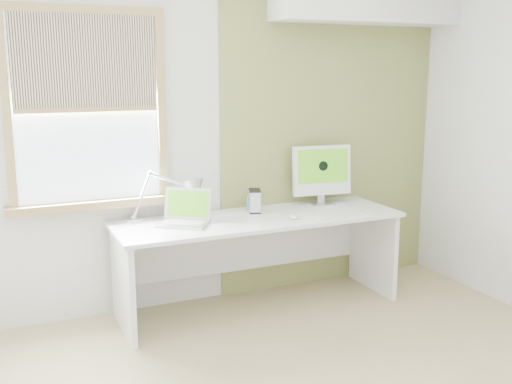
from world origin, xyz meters
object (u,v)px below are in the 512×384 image
desk_lamp (183,194)px  laptop (185,215)px  external_drive (255,201)px  imac (322,172)px  desk (256,240)px

desk_lamp → laptop: bearing=-102.5°
external_drive → imac: imac is taller
desk → laptop: size_ratio=4.91×
laptop → imac: size_ratio=0.89×
laptop → imac: bearing=7.0°
external_drive → laptop: bearing=-169.5°
laptop → desk_lamp: bearing=77.5°
desk_lamp → imac: bearing=1.9°
desk → laptop: laptop is taller
imac → desk_lamp: bearing=-178.1°
desk_lamp → laptop: desk_lamp is taller
desk → external_drive: size_ratio=12.18×
external_drive → imac: (0.62, 0.04, 0.18)m
imac → desk: bearing=-168.4°
laptop → external_drive: (0.60, 0.11, 0.03)m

